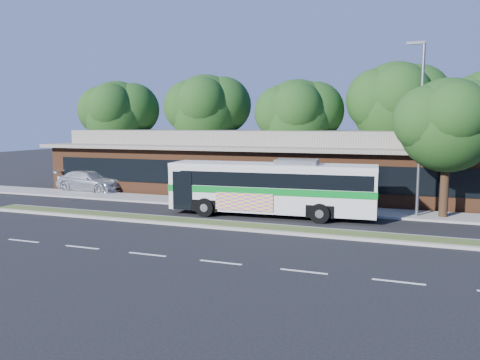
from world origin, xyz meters
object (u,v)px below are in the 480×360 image
Objects in this scene: sedan at (90,181)px; transit_bus at (272,184)px; lamp_post at (420,124)px; sidewalk_tree at (455,123)px.

transit_bus is at bearing -101.52° from sedan.
transit_bus is (-7.24, -2.20, -3.19)m from lamp_post.
lamp_post is at bearing -169.31° from sidewalk_tree.
lamp_post is 1.70× the size of sedan.
transit_bus reaches higher than sedan.
transit_bus is 2.08× the size of sedan.
sedan is at bearing 175.76° from sidewalk_tree.
lamp_post is at bearing -90.98° from sedan.
lamp_post is at bearing 13.03° from transit_bus.
lamp_post is 1.70m from sidewalk_tree.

